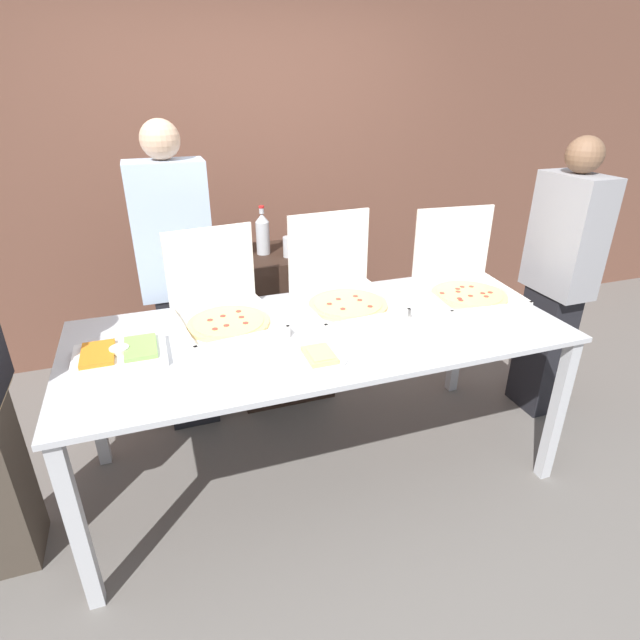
# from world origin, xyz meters

# --- Properties ---
(ground_plane) EXTENTS (16.00, 16.00, 0.00)m
(ground_plane) POSITION_xyz_m (0.00, 0.00, 0.00)
(ground_plane) COLOR slate
(brick_wall_behind) EXTENTS (10.00, 0.06, 2.80)m
(brick_wall_behind) POSITION_xyz_m (0.00, 1.70, 1.40)
(brick_wall_behind) COLOR brown
(brick_wall_behind) RESTS_ON ground_plane
(buffet_table) EXTENTS (2.34, 1.00, 0.85)m
(buffet_table) POSITION_xyz_m (0.00, 0.00, 0.77)
(buffet_table) COLOR silver
(buffet_table) RESTS_ON ground_plane
(pizza_box_far_left) EXTENTS (0.50, 0.51, 0.46)m
(pizza_box_far_left) POSITION_xyz_m (0.89, 0.13, 0.94)
(pizza_box_far_left) COLOR silver
(pizza_box_far_left) RESTS_ON buffet_table
(pizza_box_near_left) EXTENTS (0.51, 0.52, 0.44)m
(pizza_box_near_left) POSITION_xyz_m (-0.42, 0.21, 0.93)
(pizza_box_near_left) COLOR silver
(pizza_box_near_left) RESTS_ON buffet_table
(pizza_box_far_right) EXTENTS (0.50, 0.52, 0.46)m
(pizza_box_far_right) POSITION_xyz_m (0.21, 0.23, 0.94)
(pizza_box_far_right) COLOR silver
(pizza_box_far_right) RESTS_ON buffet_table
(paper_plate_front_left) EXTENTS (0.25, 0.25, 0.03)m
(paper_plate_front_left) POSITION_xyz_m (-0.09, -0.26, 0.87)
(paper_plate_front_left) COLOR white
(paper_plate_front_left) RESTS_ON buffet_table
(veggie_tray) EXTENTS (0.38, 0.27, 0.05)m
(veggie_tray) POSITION_xyz_m (-0.90, 0.02, 0.88)
(veggie_tray) COLOR white
(veggie_tray) RESTS_ON buffet_table
(sideboard_podium) EXTENTS (0.60, 0.52, 0.98)m
(sideboard_podium) POSITION_xyz_m (0.02, 0.88, 0.49)
(sideboard_podium) COLOR black
(sideboard_podium) RESTS_ON ground_plane
(soda_bottle) EXTENTS (0.08, 0.08, 0.29)m
(soda_bottle) POSITION_xyz_m (-0.06, 0.88, 1.10)
(soda_bottle) COLOR #B7BCC1
(soda_bottle) RESTS_ON sideboard_podium
(soda_can_silver) EXTENTS (0.07, 0.07, 0.12)m
(soda_can_silver) POSITION_xyz_m (0.07, 0.77, 1.04)
(soda_can_silver) COLOR silver
(soda_can_silver) RESTS_ON sideboard_podium
(soda_can_colored) EXTENTS (0.07, 0.07, 0.12)m
(soda_can_colored) POSITION_xyz_m (0.25, 0.89, 1.04)
(soda_can_colored) COLOR red
(soda_can_colored) RESTS_ON sideboard_podium
(person_guest_cap) EXTENTS (0.40, 0.22, 1.77)m
(person_guest_cap) POSITION_xyz_m (-0.60, 0.70, 0.93)
(person_guest_cap) COLOR black
(person_guest_cap) RESTS_ON ground_plane
(person_guest_plaid) EXTENTS (0.22, 0.40, 1.68)m
(person_guest_plaid) POSITION_xyz_m (1.53, 0.12, 0.88)
(person_guest_plaid) COLOR black
(person_guest_plaid) RESTS_ON ground_plane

